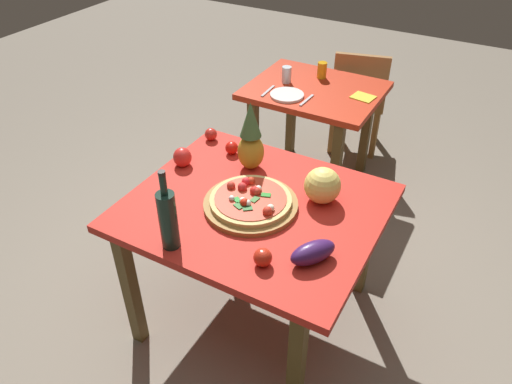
# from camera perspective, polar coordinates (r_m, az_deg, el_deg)

# --- Properties ---
(ground_plane) EXTENTS (10.00, 10.00, 0.00)m
(ground_plane) POSITION_cam_1_polar(r_m,az_deg,el_deg) (2.77, -0.11, -13.79)
(ground_plane) COLOR gray
(display_table) EXTENTS (1.14, 0.98, 0.75)m
(display_table) POSITION_cam_1_polar(r_m,az_deg,el_deg) (2.30, -0.13, -3.21)
(display_table) COLOR brown
(display_table) RESTS_ON ground_plane
(background_table) EXTENTS (0.87, 0.71, 0.75)m
(background_table) POSITION_cam_1_polar(r_m,az_deg,el_deg) (3.40, 6.80, 10.05)
(background_table) COLOR brown
(background_table) RESTS_ON ground_plane
(dining_chair) EXTENTS (0.49, 0.49, 0.85)m
(dining_chair) POSITION_cam_1_polar(r_m,az_deg,el_deg) (3.92, 11.96, 10.98)
(dining_chair) COLOR olive
(dining_chair) RESTS_ON ground_plane
(pizza_board) EXTENTS (0.43, 0.43, 0.02)m
(pizza_board) POSITION_cam_1_polar(r_m,az_deg,el_deg) (2.22, -0.63, -1.45)
(pizza_board) COLOR olive
(pizza_board) RESTS_ON display_table
(pizza) EXTENTS (0.37, 0.37, 0.06)m
(pizza) POSITION_cam_1_polar(r_m,az_deg,el_deg) (2.20, -0.64, -0.81)
(pizza) COLOR #D4B66B
(pizza) RESTS_ON pizza_board
(wine_bottle) EXTENTS (0.08, 0.08, 0.37)m
(wine_bottle) POSITION_cam_1_polar(r_m,az_deg,el_deg) (1.97, -10.29, -3.12)
(wine_bottle) COLOR black
(wine_bottle) RESTS_ON display_table
(pineapple_left) EXTENTS (0.13, 0.13, 0.36)m
(pineapple_left) POSITION_cam_1_polar(r_m,az_deg,el_deg) (2.40, -0.62, 6.15)
(pineapple_left) COLOR #B68C26
(pineapple_left) RESTS_ON display_table
(melon) EXTENTS (0.17, 0.17, 0.17)m
(melon) POSITION_cam_1_polar(r_m,az_deg,el_deg) (2.23, 7.80, 0.77)
(melon) COLOR #F0D768
(melon) RESTS_ON display_table
(bell_pepper) EXTENTS (0.09, 0.09, 0.10)m
(bell_pepper) POSITION_cam_1_polar(r_m,az_deg,el_deg) (2.51, -8.64, 4.05)
(bell_pepper) COLOR red
(bell_pepper) RESTS_ON display_table
(eggplant) EXTENTS (0.19, 0.22, 0.09)m
(eggplant) POSITION_cam_1_polar(r_m,az_deg,el_deg) (1.95, 6.69, -7.06)
(eggplant) COLOR #3D1C55
(eggplant) RESTS_ON display_table
(tomato_beside_pepper) EXTENTS (0.07, 0.07, 0.07)m
(tomato_beside_pepper) POSITION_cam_1_polar(r_m,az_deg,el_deg) (2.58, -2.87, 5.19)
(tomato_beside_pepper) COLOR red
(tomato_beside_pepper) RESTS_ON display_table
(tomato_near_board) EXTENTS (0.08, 0.08, 0.08)m
(tomato_near_board) POSITION_cam_1_polar(r_m,az_deg,el_deg) (1.92, 0.80, -7.69)
(tomato_near_board) COLOR red
(tomato_near_board) RESTS_ON display_table
(tomato_at_corner) EXTENTS (0.07, 0.07, 0.07)m
(tomato_at_corner) POSITION_cam_1_polar(r_m,az_deg,el_deg) (2.72, -5.32, 6.77)
(tomato_at_corner) COLOR red
(tomato_at_corner) RESTS_ON display_table
(drinking_glass_juice) EXTENTS (0.06, 0.06, 0.11)m
(drinking_glass_juice) POSITION_cam_1_polar(r_m,az_deg,el_deg) (3.49, 7.75, 13.99)
(drinking_glass_juice) COLOR orange
(drinking_glass_juice) RESTS_ON background_table
(drinking_glass_water) EXTENTS (0.06, 0.06, 0.11)m
(drinking_glass_water) POSITION_cam_1_polar(r_m,az_deg,el_deg) (3.39, 3.61, 13.59)
(drinking_glass_water) COLOR silver
(drinking_glass_water) RESTS_ON background_table
(dinner_plate) EXTENTS (0.22, 0.22, 0.02)m
(dinner_plate) POSITION_cam_1_polar(r_m,az_deg,el_deg) (3.21, 3.65, 11.30)
(dinner_plate) COLOR white
(dinner_plate) RESTS_ON background_table
(fork_utensil) EXTENTS (0.02, 0.18, 0.01)m
(fork_utensil) POSITION_cam_1_polar(r_m,az_deg,el_deg) (3.27, 1.40, 11.76)
(fork_utensil) COLOR silver
(fork_utensil) RESTS_ON background_table
(knife_utensil) EXTENTS (0.02, 0.18, 0.01)m
(knife_utensil) POSITION_cam_1_polar(r_m,az_deg,el_deg) (3.16, 5.96, 10.66)
(knife_utensil) COLOR silver
(knife_utensil) RESTS_ON background_table
(napkin_folded) EXTENTS (0.16, 0.14, 0.01)m
(napkin_folded) POSITION_cam_1_polar(r_m,az_deg,el_deg) (3.26, 12.47, 10.83)
(napkin_folded) COLOR yellow
(napkin_folded) RESTS_ON background_table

